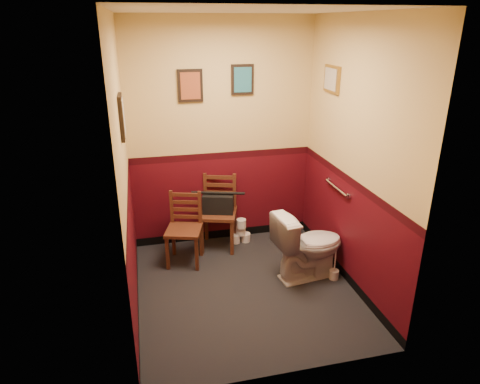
{
  "coord_description": "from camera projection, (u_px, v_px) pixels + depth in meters",
  "views": [
    {
      "loc": [
        -0.93,
        -3.68,
        2.6
      ],
      "look_at": [
        0.0,
        0.25,
        1.0
      ],
      "focal_mm": 32.0,
      "sensor_mm": 36.0,
      "label": 1
    }
  ],
  "objects": [
    {
      "name": "wall_back",
      "position": [
        222.0,
        136.0,
        5.08
      ],
      "size": [
        2.2,
        0.0,
        2.7
      ],
      "primitive_type": "cube",
      "rotation": [
        1.57,
        0.0,
        0.0
      ],
      "color": "#460811",
      "rests_on": "ground"
    },
    {
      "name": "tp_stack",
      "position": [
        241.0,
        232.0,
        5.4
      ],
      "size": [
        0.25,
        0.15,
        0.33
      ],
      "color": "silver",
      "rests_on": "floor"
    },
    {
      "name": "framed_print_left",
      "position": [
        122.0,
        117.0,
        3.67
      ],
      "size": [
        0.04,
        0.3,
        0.38
      ],
      "color": "black",
      "rests_on": "wall_left"
    },
    {
      "name": "chair_left",
      "position": [
        184.0,
        229.0,
        4.88
      ],
      "size": [
        0.48,
        0.48,
        0.83
      ],
      "rotation": [
        0.0,
        0.0,
        -0.3
      ],
      "color": "#582C1A",
      "rests_on": "floor"
    },
    {
      "name": "floor",
      "position": [
        245.0,
        289.0,
        4.49
      ],
      "size": [
        2.2,
        2.4,
        0.0
      ],
      "primitive_type": "cube",
      "color": "black",
      "rests_on": "ground"
    },
    {
      "name": "toilet",
      "position": [
        309.0,
        245.0,
        4.59
      ],
      "size": [
        0.82,
        0.53,
        0.75
      ],
      "primitive_type": "imported",
      "rotation": [
        0.0,
        0.0,
        1.71
      ],
      "color": "white",
      "rests_on": "floor"
    },
    {
      "name": "framed_print_back_b",
      "position": [
        242.0,
        80.0,
        4.87
      ],
      "size": [
        0.26,
        0.04,
        0.34
      ],
      "color": "black",
      "rests_on": "wall_back"
    },
    {
      "name": "wall_right",
      "position": [
        354.0,
        159.0,
        4.23
      ],
      "size": [
        0.0,
        2.4,
        2.7
      ],
      "primitive_type": "cube",
      "rotation": [
        1.57,
        0.0,
        -1.57
      ],
      "color": "#460811",
      "rests_on": "ground"
    },
    {
      "name": "framed_print_right",
      "position": [
        332.0,
        79.0,
        4.51
      ],
      "size": [
        0.04,
        0.34,
        0.28
      ],
      "color": "olive",
      "rests_on": "wall_right"
    },
    {
      "name": "wall_front",
      "position": [
        289.0,
        221.0,
        2.91
      ],
      "size": [
        2.2,
        0.0,
        2.7
      ],
      "primitive_type": "cube",
      "rotation": [
        -1.57,
        0.0,
        0.0
      ],
      "color": "#460811",
      "rests_on": "ground"
    },
    {
      "name": "toilet_brush",
      "position": [
        334.0,
        274.0,
        4.65
      ],
      "size": [
        0.1,
        0.1,
        0.37
      ],
      "color": "silver",
      "rests_on": "floor"
    },
    {
      "name": "wall_left",
      "position": [
        125.0,
        176.0,
        3.76
      ],
      "size": [
        0.0,
        2.4,
        2.7
      ],
      "primitive_type": "cube",
      "rotation": [
        1.57,
        0.0,
        1.57
      ],
      "color": "#460811",
      "rests_on": "ground"
    },
    {
      "name": "handbag",
      "position": [
        218.0,
        203.0,
        5.12
      ],
      "size": [
        0.4,
        0.28,
        0.27
      ],
      "rotation": [
        0.0,
        0.0,
        -0.29
      ],
      "color": "black",
      "rests_on": "chair_right"
    },
    {
      "name": "grab_bar",
      "position": [
        337.0,
        188.0,
        4.6
      ],
      "size": [
        0.05,
        0.56,
        0.06
      ],
      "color": "silver",
      "rests_on": "wall_right"
    },
    {
      "name": "ceiling",
      "position": [
        247.0,
        10.0,
        3.5
      ],
      "size": [
        2.2,
        2.4,
        0.0
      ],
      "primitive_type": "cube",
      "rotation": [
        3.14,
        0.0,
        0.0
      ],
      "color": "silver",
      "rests_on": "ground"
    },
    {
      "name": "framed_print_back_a",
      "position": [
        190.0,
        86.0,
        4.76
      ],
      "size": [
        0.28,
        0.04,
        0.36
      ],
      "color": "black",
      "rests_on": "wall_back"
    },
    {
      "name": "chair_right",
      "position": [
        219.0,
        212.0,
        5.21
      ],
      "size": [
        0.53,
        0.53,
        0.9
      ],
      "rotation": [
        0.0,
        0.0,
        -0.31
      ],
      "color": "#582C1A",
      "rests_on": "floor"
    }
  ]
}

